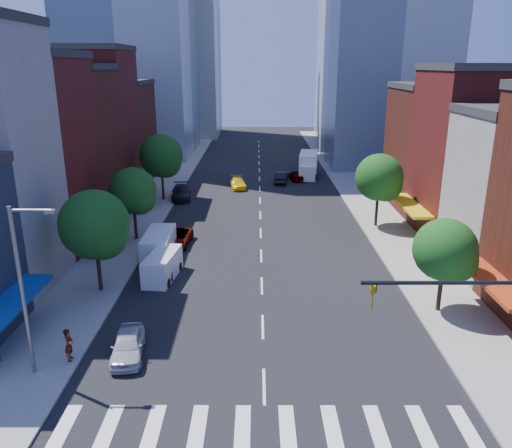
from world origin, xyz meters
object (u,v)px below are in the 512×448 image
at_px(cargo_van_far, 159,246).
at_px(traffic_car_far, 296,175).
at_px(cargo_van_near, 162,267).
at_px(taxi, 238,183).
at_px(parked_car_front, 128,345).
at_px(parked_car_second, 165,266).
at_px(pedestrian_near, 69,345).
at_px(traffic_car_oncoming, 281,177).
at_px(parked_car_third, 177,238).
at_px(box_truck, 308,166).
at_px(parked_car_rear, 181,192).

distance_m(cargo_van_far, traffic_car_far, 32.84).
height_order(cargo_van_near, taxi, cargo_van_near).
bearing_deg(parked_car_front, cargo_van_far, 86.69).
relative_size(parked_car_second, taxi, 0.84).
xyz_separation_m(parked_car_front, pedestrian_near, (-3.00, -0.61, 0.37)).
bearing_deg(parked_car_second, traffic_car_oncoming, 64.43).
xyz_separation_m(parked_car_front, cargo_van_near, (-0.02, 10.54, 0.28)).
bearing_deg(pedestrian_near, parked_car_front, -87.65).
distance_m(parked_car_second, cargo_van_far, 3.25).
distance_m(parked_car_front, parked_car_second, 11.46).
height_order(parked_car_front, parked_car_third, parked_car_front).
xyz_separation_m(cargo_van_near, box_truck, (14.58, 36.50, 0.59)).
bearing_deg(parked_car_second, parked_car_third, 82.86).
bearing_deg(parked_car_rear, taxi, 32.81).
relative_size(parked_car_rear, cargo_van_near, 1.13).
distance_m(parked_car_rear, traffic_car_oncoming, 15.19).
height_order(parked_car_second, parked_car_rear, parked_car_rear).
distance_m(traffic_car_oncoming, pedestrian_near, 45.51).
bearing_deg(box_truck, parked_car_rear, -134.52).
xyz_separation_m(parked_car_rear, cargo_van_far, (0.99, -19.66, 0.34)).
relative_size(cargo_van_far, box_truck, 0.64).
bearing_deg(cargo_van_far, traffic_car_oncoming, 67.22).
bearing_deg(traffic_car_far, parked_car_front, 66.25).
bearing_deg(box_truck, taxi, -135.85).
bearing_deg(parked_car_second, traffic_car_far, 61.91).
xyz_separation_m(parked_car_front, parked_car_rear, (-2.00, 34.17, 0.09)).
relative_size(parked_car_third, traffic_car_far, 1.20).
height_order(parked_car_front, cargo_van_far, cargo_van_far).
bearing_deg(pedestrian_near, parked_car_rear, -10.87).
bearing_deg(box_truck, parked_car_front, -99.57).
distance_m(parked_car_second, traffic_car_far, 35.27).
distance_m(parked_car_third, traffic_car_far, 29.27).
height_order(parked_car_front, parked_car_rear, parked_car_rear).
relative_size(traffic_car_far, pedestrian_near, 2.12).
distance_m(parked_car_second, parked_car_rear, 22.80).
xyz_separation_m(parked_car_third, taxi, (4.64, 21.71, 0.03)).
bearing_deg(cargo_van_near, traffic_car_oncoming, 79.19).
height_order(taxi, traffic_car_oncoming, traffic_car_oncoming).
bearing_deg(parked_car_front, traffic_car_oncoming, 69.00).
distance_m(traffic_car_far, pedestrian_near, 47.64).
bearing_deg(parked_car_front, taxi, 76.05).
bearing_deg(parked_car_front, parked_car_second, 82.72).
xyz_separation_m(parked_car_front, parked_car_third, (0.00, 17.98, -0.05)).
height_order(cargo_van_far, taxi, cargo_van_far).
distance_m(parked_car_rear, traffic_car_far, 17.83).
relative_size(parked_car_second, pedestrian_near, 2.11).
height_order(parked_car_second, pedestrian_near, pedestrian_near).
distance_m(taxi, traffic_car_far, 9.26).
distance_m(parked_car_third, taxi, 22.19).
bearing_deg(parked_car_rear, parked_car_front, -93.58).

